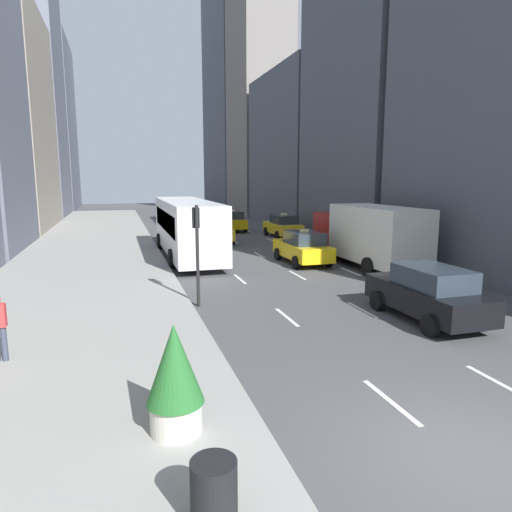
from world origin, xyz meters
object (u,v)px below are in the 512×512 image
(taxi_second, at_px, (215,230))
(taxi_fourth, at_px, (283,226))
(box_truck, at_px, (367,234))
(planter_with_shrub, at_px, (175,377))
(taxi_lead, at_px, (231,221))
(sedan_black_near, at_px, (428,293))
(city_bus, at_px, (186,226))
(traffic_light_pole, at_px, (197,239))
(taxi_third, at_px, (303,247))
(trash_can, at_px, (214,494))

(taxi_second, bearing_deg, taxi_fourth, 14.16)
(box_truck, height_order, planter_with_shrub, box_truck)
(taxi_lead, bearing_deg, sedan_black_near, -90.00)
(sedan_black_near, bearing_deg, city_bus, 111.58)
(taxi_lead, xyz_separation_m, traffic_light_pole, (-6.75, -22.40, 1.53))
(taxi_third, xyz_separation_m, sedan_black_near, (0.00, -10.32, 0.02))
(taxi_second, xyz_separation_m, sedan_black_near, (2.80, -19.53, 0.02))
(taxi_fourth, distance_m, city_bus, 10.82)
(taxi_lead, relative_size, taxi_third, 1.00)
(taxi_lead, xyz_separation_m, trash_can, (-8.37, -33.08, -0.28))
(sedan_black_near, relative_size, city_bus, 0.39)
(city_bus, bearing_deg, taxi_second, 62.20)
(taxi_third, height_order, sedan_black_near, taxi_third)
(city_bus, bearing_deg, taxi_fourth, 38.73)
(taxi_second, bearing_deg, taxi_third, -73.08)
(planter_with_shrub, height_order, traffic_light_pole, traffic_light_pole)
(taxi_second, bearing_deg, trash_can, -101.93)
(sedan_black_near, xyz_separation_m, planter_with_shrub, (-8.56, -4.50, 0.26))
(taxi_lead, distance_m, traffic_light_pole, 23.45)
(taxi_second, bearing_deg, taxi_lead, 67.33)
(taxi_second, relative_size, box_truck, 0.52)
(taxi_lead, distance_m, city_bus, 13.31)
(taxi_lead, distance_m, taxi_fourth, 5.98)
(trash_can, bearing_deg, traffic_light_pole, 81.35)
(taxi_fourth, height_order, traffic_light_pole, traffic_light_pole)
(trash_can, bearing_deg, taxi_lead, 75.79)
(planter_with_shrub, distance_m, traffic_light_pole, 8.61)
(taxi_fourth, distance_m, trash_can, 29.95)
(sedan_black_near, height_order, box_truck, box_truck)
(planter_with_shrub, bearing_deg, taxi_fourth, 65.94)
(taxi_lead, height_order, traffic_light_pole, traffic_light_pole)
(taxi_second, distance_m, planter_with_shrub, 24.70)
(taxi_third, distance_m, trash_can, 19.11)
(taxi_lead, height_order, taxi_second, same)
(sedan_black_near, bearing_deg, traffic_light_pole, 150.47)
(planter_with_shrub, bearing_deg, box_truck, 48.96)
(taxi_third, xyz_separation_m, traffic_light_pole, (-6.75, -6.49, 1.53))
(taxi_second, distance_m, trash_can, 26.96)
(trash_can, bearing_deg, city_bus, 82.52)
(taxi_fourth, relative_size, trash_can, 4.89)
(sedan_black_near, relative_size, box_truck, 0.54)
(taxi_fourth, bearing_deg, taxi_lead, 117.90)
(taxi_third, relative_size, traffic_light_pole, 1.22)
(taxi_second, relative_size, city_bus, 0.38)
(taxi_lead, height_order, taxi_third, same)
(city_bus, bearing_deg, sedan_black_near, -68.42)
(traffic_light_pole, bearing_deg, taxi_third, 43.90)
(taxi_fourth, relative_size, traffic_light_pole, 1.22)
(box_truck, bearing_deg, taxi_lead, 99.00)
(city_bus, relative_size, planter_with_shrub, 5.95)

